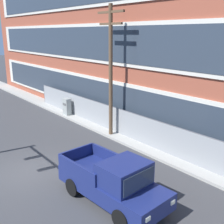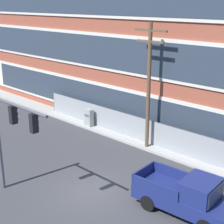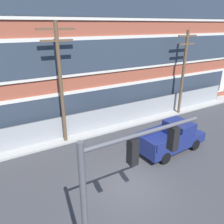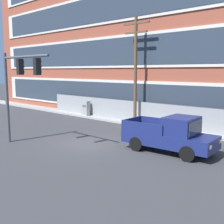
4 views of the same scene
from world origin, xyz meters
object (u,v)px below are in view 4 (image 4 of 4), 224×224
(utility_pole_near_corner, at_px, (135,66))
(electrical_cabinet, at_px, (86,109))
(pickup_truck_navy, at_px, (171,135))
(traffic_signal_mast, at_px, (17,81))

(utility_pole_near_corner, bearing_deg, electrical_cabinet, 179.47)
(pickup_truck_navy, distance_m, utility_pole_near_corner, 8.83)
(pickup_truck_navy, xyz_separation_m, electrical_cabinet, (-12.36, 4.90, -0.17))
(pickup_truck_navy, bearing_deg, electrical_cabinet, 158.37)
(traffic_signal_mast, distance_m, utility_pole_near_corner, 9.87)
(electrical_cabinet, bearing_deg, traffic_signal_mast, -63.35)
(traffic_signal_mast, bearing_deg, pickup_truck_navy, 33.52)
(pickup_truck_navy, bearing_deg, traffic_signal_mast, -146.48)
(pickup_truck_navy, distance_m, electrical_cabinet, 13.30)
(pickup_truck_navy, relative_size, electrical_cabinet, 3.32)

